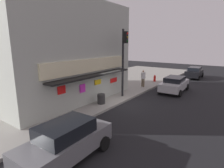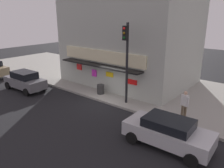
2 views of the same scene
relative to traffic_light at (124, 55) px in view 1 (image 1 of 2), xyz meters
name	(u,v)px [view 1 (image 1 of 2)]	position (x,y,z in m)	size (l,w,h in m)	color
ground_plane	(122,104)	(-1.44, -0.77, -3.78)	(65.26, 65.26, 0.00)	black
sidewalk	(76,93)	(-1.44, 4.39, -3.70)	(43.51, 10.31, 0.17)	gray
corner_building	(55,51)	(-3.13, 4.95, 0.25)	(11.06, 8.78, 7.75)	#ADB2A8
traffic_light	(124,55)	(0.00, 0.00, 0.00)	(0.32, 0.58, 5.68)	black
fire_hydrant	(155,78)	(7.63, 0.34, -3.24)	(0.51, 0.27, 0.78)	red
trash_can	(101,99)	(-2.70, 0.30, -3.24)	(0.60, 0.60, 0.75)	#2D2D2D
pedestrian	(143,78)	(4.27, 0.25, -2.64)	(0.57, 0.44, 1.78)	brown
potted_plant_by_doorway	(105,88)	(-0.27, 1.83, -3.05)	(0.71, 0.71, 1.03)	brown
parked_car_grey	(66,141)	(-8.75, -2.80, -2.94)	(4.14, 2.01, 1.65)	slate
parked_car_black	(194,72)	(13.62, -2.87, -2.98)	(4.07, 2.04, 1.53)	black
parked_car_silver	(174,84)	(4.73, -2.93, -2.99)	(4.40, 2.19, 1.50)	#B7B7BC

